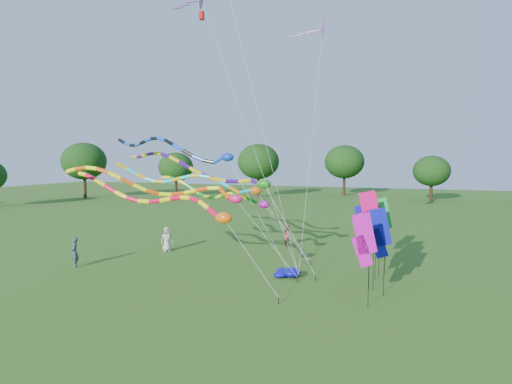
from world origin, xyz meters
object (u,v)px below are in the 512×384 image
(blue_nylon_heap, at_px, (286,273))
(person_a, at_px, (167,239))
(person_b, at_px, (75,252))
(tube_kite_red, at_px, (167,201))
(tube_kite_orange, at_px, (172,188))
(person_c, at_px, (288,235))

(blue_nylon_heap, xyz_separation_m, person_a, (-9.92, 3.67, 0.63))
(person_a, xyz_separation_m, person_b, (-2.89, -5.87, 0.05))
(tube_kite_red, distance_m, tube_kite_orange, 0.91)
(blue_nylon_heap, height_order, person_a, person_a)
(tube_kite_orange, bearing_deg, person_b, 168.83)
(tube_kite_orange, xyz_separation_m, person_a, (-3.99, 5.81, -4.17))
(person_c, bearing_deg, blue_nylon_heap, 151.43)
(tube_kite_red, distance_m, person_c, 12.17)
(tube_kite_orange, xyz_separation_m, person_c, (3.70, 10.42, -4.22))
(person_c, bearing_deg, person_b, 91.14)
(blue_nylon_heap, bearing_deg, person_b, -170.24)
(tube_kite_orange, relative_size, person_a, 7.19)
(person_a, xyz_separation_m, person_c, (7.69, 4.61, -0.05))
(person_b, bearing_deg, person_a, 115.77)
(blue_nylon_heap, distance_m, person_c, 8.59)
(person_b, xyz_separation_m, person_c, (10.58, 10.48, -0.10))
(blue_nylon_heap, height_order, person_c, person_c)
(person_a, distance_m, person_b, 6.54)
(person_b, bearing_deg, tube_kite_red, 47.37)
(tube_kite_orange, bearing_deg, tube_kite_red, -101.46)
(tube_kite_orange, xyz_separation_m, blue_nylon_heap, (5.92, 2.14, -4.79))
(tube_kite_red, relative_size, person_b, 7.15)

